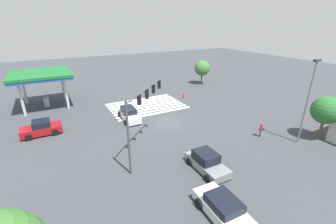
{
  "coord_description": "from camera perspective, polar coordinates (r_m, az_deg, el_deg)",
  "views": [
    {
      "loc": [
        12.03,
        22.41,
        11.67
      ],
      "look_at": [
        0.0,
        0.0,
        1.39
      ],
      "focal_mm": 24.0,
      "sensor_mm": 36.0,
      "label": 1
    }
  ],
  "objects": [
    {
      "name": "ground_plane",
      "position": [
        27.98,
        0.0,
        -2.65
      ],
      "size": [
        126.02,
        126.02,
        0.0
      ],
      "primitive_type": "plane",
      "color": "#3D3F44"
    },
    {
      "name": "crosswalk_markings",
      "position": [
        33.6,
        -5.43,
        1.58
      ],
      "size": [
        10.7,
        7.25,
        0.01
      ],
      "rotation": [
        0.0,
        0.0,
        1.57
      ],
      "color": "silver",
      "rests_on": "ground_plane"
    },
    {
      "name": "traffic_signal_mast",
      "position": [
        19.52,
        -6.43,
        1.58
      ],
      "size": [
        5.67,
        5.67,
        6.39
      ],
      "rotation": [
        0.0,
        0.0,
        -2.36
      ],
      "color": "#47474C",
      "rests_on": "ground_plane"
    },
    {
      "name": "car_0",
      "position": [
        19.58,
        9.77,
        -12.41
      ],
      "size": [
        2.08,
        4.18,
        1.56
      ],
      "rotation": [
        0.0,
        0.0,
        1.57
      ],
      "color": "gray",
      "rests_on": "ground_plane"
    },
    {
      "name": "car_1",
      "position": [
        15.79,
        14.18,
        -22.99
      ],
      "size": [
        2.22,
        4.78,
        1.42
      ],
      "rotation": [
        0.0,
        0.0,
        1.54
      ],
      "color": "silver",
      "rests_on": "ground_plane"
    },
    {
      "name": "car_2",
      "position": [
        28.48,
        -29.44,
        -3.61
      ],
      "size": [
        4.12,
        2.22,
        1.61
      ],
      "rotation": [
        0.0,
        0.0,
        -0.01
      ],
      "color": "maroon",
      "rests_on": "ground_plane"
    },
    {
      "name": "car_3",
      "position": [
        29.01,
        -9.88,
        -0.51
      ],
      "size": [
        2.08,
        4.79,
        1.53
      ],
      "rotation": [
        0.0,
        0.0,
        1.54
      ],
      "color": "silver",
      "rests_on": "ground_plane"
    },
    {
      "name": "gas_station_canopy",
      "position": [
        36.77,
        -29.54,
        7.94
      ],
      "size": [
        7.84,
        7.84,
        5.08
      ],
      "color": "#23519E",
      "rests_on": "ground_plane"
    },
    {
      "name": "pedestrian",
      "position": [
        26.22,
        22.54,
        -4.0
      ],
      "size": [
        0.42,
        0.4,
        1.66
      ],
      "rotation": [
        0.0,
        0.0,
        -0.85
      ],
      "color": "#38383D",
      "rests_on": "ground_plane"
    },
    {
      "name": "street_light_pole_a",
      "position": [
        25.41,
        32.13,
        3.5
      ],
      "size": [
        0.8,
        0.36,
        8.51
      ],
      "color": "slate",
      "rests_on": "ground_plane"
    },
    {
      "name": "tree_corner_b",
      "position": [
        27.93,
        35.22,
        0.37
      ],
      "size": [
        2.87,
        2.87,
        4.73
      ],
      "color": "brown",
      "rests_on": "ground_plane"
    },
    {
      "name": "tree_corner_c",
      "position": [
        45.37,
        8.65,
        10.94
      ],
      "size": [
        2.97,
        2.97,
        4.66
      ],
      "color": "brown",
      "rests_on": "ground_plane"
    },
    {
      "name": "fire_hydrant",
      "position": [
        36.79,
        3.95,
        4.15
      ],
      "size": [
        0.22,
        0.22,
        0.86
      ],
      "color": "red",
      "rests_on": "ground_plane"
    }
  ]
}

